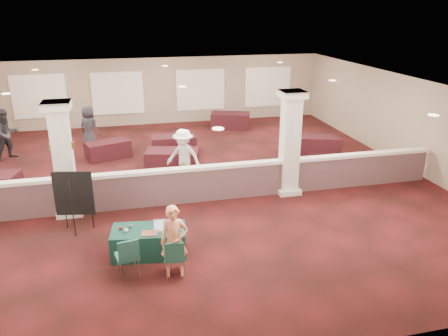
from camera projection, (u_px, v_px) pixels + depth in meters
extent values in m
plane|color=#411011|center=(186.00, 183.00, 14.45)|extent=(16.00, 16.00, 0.00)
cube|color=gray|center=(160.00, 91.00, 21.19)|extent=(16.00, 0.04, 3.20)
cube|color=gray|center=(262.00, 281.00, 6.60)|extent=(16.00, 0.04, 3.20)
cube|color=gray|center=(405.00, 122.00, 15.63)|extent=(0.04, 16.00, 3.20)
cube|color=silver|center=(182.00, 86.00, 13.34)|extent=(16.00, 16.00, 0.02)
cube|color=brown|center=(193.00, 186.00, 12.91)|extent=(15.60, 0.20, 1.00)
cube|color=white|center=(192.00, 169.00, 12.72)|extent=(15.60, 0.28, 0.10)
cube|color=beige|center=(64.00, 160.00, 11.77)|extent=(0.50, 0.50, 3.20)
cube|color=beige|center=(71.00, 211.00, 12.30)|extent=(0.70, 0.70, 0.16)
cube|color=beige|center=(56.00, 105.00, 11.25)|extent=(0.72, 0.72, 0.20)
cube|color=beige|center=(290.00, 143.00, 13.18)|extent=(0.50, 0.50, 3.20)
cube|color=beige|center=(287.00, 190.00, 13.71)|extent=(0.70, 0.70, 0.16)
cube|color=beige|center=(293.00, 94.00, 12.65)|extent=(0.72, 0.72, 0.20)
cylinder|color=brown|center=(51.00, 147.00, 11.57)|extent=(0.12, 0.12, 0.18)
cylinder|color=white|center=(51.00, 147.00, 11.57)|extent=(0.09, 0.09, 0.10)
cylinder|color=brown|center=(73.00, 145.00, 11.69)|extent=(0.12, 0.12, 0.18)
cylinder|color=white|center=(73.00, 145.00, 11.69)|extent=(0.09, 0.09, 0.10)
cube|color=#0E362C|center=(149.00, 242.00, 10.21)|extent=(1.80, 1.07, 0.65)
cube|color=#1F5B5B|center=(175.00, 257.00, 9.42)|extent=(0.49, 0.49, 0.06)
cube|color=#1F5B5B|center=(174.00, 252.00, 9.15)|extent=(0.42, 0.10, 0.42)
cylinder|color=gray|center=(167.00, 271.00, 9.31)|extent=(0.03, 0.03, 0.40)
cylinder|color=gray|center=(184.00, 270.00, 9.34)|extent=(0.03, 0.03, 0.40)
cylinder|color=gray|center=(167.00, 262.00, 9.65)|extent=(0.03, 0.03, 0.40)
cylinder|color=gray|center=(183.00, 261.00, 9.68)|extent=(0.03, 0.03, 0.40)
cube|color=#1F5B5B|center=(127.00, 256.00, 9.39)|extent=(0.55, 0.55, 0.06)
cube|color=#1F5B5B|center=(129.00, 250.00, 9.12)|extent=(0.45, 0.14, 0.44)
cylinder|color=gray|center=(121.00, 272.00, 9.23)|extent=(0.03, 0.03, 0.42)
cylinder|color=gray|center=(139.00, 268.00, 9.38)|extent=(0.03, 0.03, 0.42)
cylinder|color=gray|center=(117.00, 263.00, 9.56)|extent=(0.03, 0.03, 0.42)
cylinder|color=gray|center=(135.00, 259.00, 9.71)|extent=(0.03, 0.03, 0.42)
cube|color=black|center=(74.00, 193.00, 10.96)|extent=(0.97, 0.24, 1.18)
cylinder|color=black|center=(64.00, 201.00, 11.26)|extent=(0.03, 0.03, 1.57)
cylinder|color=black|center=(91.00, 200.00, 11.28)|extent=(0.03, 0.03, 1.57)
cylinder|color=black|center=(72.00, 208.00, 10.84)|extent=(0.03, 0.03, 1.57)
imported|color=#FE9E6E|center=(174.00, 242.00, 9.24)|extent=(0.62, 0.44, 1.63)
cube|color=black|center=(172.00, 160.00, 15.43)|extent=(2.01, 1.34, 0.74)
cube|color=black|center=(318.00, 144.00, 17.30)|extent=(1.85, 1.29, 0.68)
cube|color=black|center=(108.00, 150.00, 16.72)|extent=(1.79, 1.30, 0.65)
cube|color=black|center=(174.00, 144.00, 17.25)|extent=(1.78, 0.96, 0.70)
cube|color=black|center=(230.00, 121.00, 20.77)|extent=(2.00, 1.40, 0.74)
imported|color=black|center=(7.00, 134.00, 16.43)|extent=(1.04, 0.99, 1.92)
imported|color=silver|center=(184.00, 157.00, 14.13)|extent=(1.27, 1.11, 1.83)
imported|color=black|center=(292.00, 137.00, 16.46)|extent=(1.10, 0.94, 1.71)
imported|color=black|center=(89.00, 127.00, 17.70)|extent=(0.97, 0.87, 1.74)
cube|color=silver|center=(160.00, 229.00, 10.07)|extent=(0.32, 0.24, 0.02)
cube|color=silver|center=(160.00, 223.00, 10.13)|extent=(0.29, 0.05, 0.20)
cube|color=silver|center=(160.00, 224.00, 10.13)|extent=(0.27, 0.04, 0.17)
cube|color=#CA4E20|center=(150.00, 233.00, 9.88)|extent=(0.39, 0.31, 0.03)
sphere|color=beige|center=(126.00, 230.00, 9.94)|extent=(0.10, 0.10, 0.10)
sphere|color=maroon|center=(121.00, 228.00, 10.06)|extent=(0.09, 0.09, 0.09)
sphere|color=#515156|center=(131.00, 226.00, 10.14)|extent=(0.09, 0.09, 0.09)
cube|color=red|center=(174.00, 233.00, 9.91)|extent=(0.11, 0.04, 0.01)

